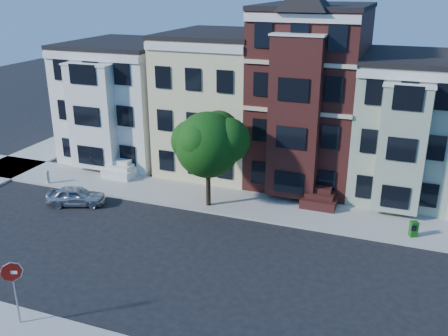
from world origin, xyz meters
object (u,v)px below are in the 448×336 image
at_px(parked_car, 76,196).
at_px(newspaper_box, 414,229).
at_px(street_tree, 208,149).
at_px(fire_hydrant, 48,178).
at_px(stop_sign, 15,289).

xyz_separation_m(parked_car, newspaper_box, (20.60, 2.90, -0.03)).
distance_m(street_tree, fire_hydrant, 12.62).
xyz_separation_m(street_tree, parked_car, (-8.16, -2.72, -3.31)).
bearing_deg(stop_sign, fire_hydrant, 103.83).
xyz_separation_m(newspaper_box, stop_sign, (-15.39, -13.97, 1.20)).
bearing_deg(street_tree, stop_sign, -102.04).
height_order(street_tree, fire_hydrant, street_tree).
xyz_separation_m(parked_car, stop_sign, (5.22, -11.07, 1.17)).
bearing_deg(street_tree, parked_car, -161.56).
distance_m(newspaper_box, stop_sign, 20.81).
relative_size(parked_car, newspaper_box, 4.09).
bearing_deg(fire_hydrant, newspaper_box, 1.84).
bearing_deg(stop_sign, street_tree, 56.87).
height_order(street_tree, stop_sign, street_tree).
xyz_separation_m(parked_car, fire_hydrant, (-3.98, 2.11, -0.09)).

